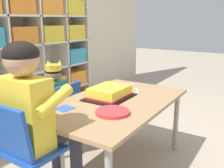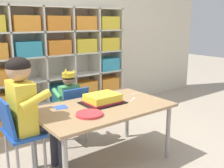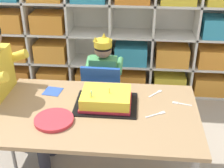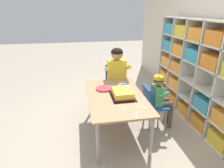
{
  "view_description": "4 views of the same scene",
  "coord_description": "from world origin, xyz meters",
  "px_view_note": "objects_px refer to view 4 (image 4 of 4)",
  "views": [
    {
      "loc": [
        -1.57,
        -0.97,
        1.18
      ],
      "look_at": [
        -0.03,
        0.0,
        0.72
      ],
      "focal_mm": 40.8,
      "sensor_mm": 36.0,
      "label": 1
    },
    {
      "loc": [
        -1.34,
        -1.89,
        1.34
      ],
      "look_at": [
        0.08,
        -0.03,
        0.78
      ],
      "focal_mm": 42.14,
      "sensor_mm": 36.0,
      "label": 2
    },
    {
      "loc": [
        0.23,
        -1.55,
        1.63
      ],
      "look_at": [
        0.1,
        -0.02,
        0.78
      ],
      "focal_mm": 49.5,
      "sensor_mm": 36.0,
      "label": 3
    },
    {
      "loc": [
        2.27,
        -0.46,
        1.66
      ],
      "look_at": [
        0.08,
        -0.07,
        0.77
      ],
      "focal_mm": 30.66,
      "sensor_mm": 36.0,
      "label": 4
    }
  ],
  "objects_px": {
    "fork_scattered_mid_table": "(142,107)",
    "child_with_crown": "(160,94)",
    "birthday_cake_on_tray": "(122,94)",
    "classroom_chair_adult_side": "(116,82)",
    "adult_helper_seated": "(117,73)",
    "classroom_chair_blue": "(152,103)",
    "paper_plate_stack": "(104,89)",
    "fork_near_cake_tray": "(136,114)",
    "fork_near_child_seat": "(121,108)",
    "activity_table": "(116,99)"
  },
  "relations": [
    {
      "from": "classroom_chair_blue",
      "to": "paper_plate_stack",
      "type": "bearing_deg",
      "value": 74.47
    },
    {
      "from": "activity_table",
      "to": "fork_near_child_seat",
      "type": "distance_m",
      "value": 0.37
    },
    {
      "from": "classroom_chair_adult_side",
      "to": "activity_table",
      "type": "bearing_deg",
      "value": -100.65
    },
    {
      "from": "classroom_chair_adult_side",
      "to": "adult_helper_seated",
      "type": "distance_m",
      "value": 0.22
    },
    {
      "from": "fork_near_cake_tray",
      "to": "fork_scattered_mid_table",
      "type": "xyz_separation_m",
      "value": [
        -0.15,
        0.12,
        0.0
      ]
    },
    {
      "from": "birthday_cake_on_tray",
      "to": "classroom_chair_adult_side",
      "type": "bearing_deg",
      "value": 174.4
    },
    {
      "from": "fork_near_cake_tray",
      "to": "fork_scattered_mid_table",
      "type": "bearing_deg",
      "value": 156.46
    },
    {
      "from": "activity_table",
      "to": "child_with_crown",
      "type": "height_order",
      "value": "child_with_crown"
    },
    {
      "from": "child_with_crown",
      "to": "birthday_cake_on_tray",
      "type": "relative_size",
      "value": 2.15
    },
    {
      "from": "activity_table",
      "to": "adult_helper_seated",
      "type": "height_order",
      "value": "adult_helper_seated"
    },
    {
      "from": "child_with_crown",
      "to": "paper_plate_stack",
      "type": "bearing_deg",
      "value": 76.55
    },
    {
      "from": "activity_table",
      "to": "fork_near_cake_tray",
      "type": "relative_size",
      "value": 10.12
    },
    {
      "from": "fork_near_cake_tray",
      "to": "activity_table",
      "type": "bearing_deg",
      "value": -152.19
    },
    {
      "from": "activity_table",
      "to": "child_with_crown",
      "type": "relative_size",
      "value": 1.49
    },
    {
      "from": "classroom_chair_adult_side",
      "to": "fork_near_child_seat",
      "type": "xyz_separation_m",
      "value": [
        1.11,
        -0.16,
        0.1
      ]
    },
    {
      "from": "fork_near_child_seat",
      "to": "classroom_chair_adult_side",
      "type": "bearing_deg",
      "value": -38.62
    },
    {
      "from": "activity_table",
      "to": "birthday_cake_on_tray",
      "type": "height_order",
      "value": "birthday_cake_on_tray"
    },
    {
      "from": "birthday_cake_on_tray",
      "to": "fork_near_cake_tray",
      "type": "xyz_separation_m",
      "value": [
        0.47,
        0.05,
        -0.04
      ]
    },
    {
      "from": "child_with_crown",
      "to": "classroom_chair_adult_side",
      "type": "relative_size",
      "value": 1.1
    },
    {
      "from": "activity_table",
      "to": "fork_scattered_mid_table",
      "type": "xyz_separation_m",
      "value": [
        0.37,
        0.24,
        0.06
      ]
    },
    {
      "from": "classroom_chair_adult_side",
      "to": "paper_plate_stack",
      "type": "relative_size",
      "value": 3.33
    },
    {
      "from": "classroom_chair_blue",
      "to": "child_with_crown",
      "type": "distance_m",
      "value": 0.17
    },
    {
      "from": "activity_table",
      "to": "fork_scattered_mid_table",
      "type": "bearing_deg",
      "value": 33.4
    },
    {
      "from": "fork_near_child_seat",
      "to": "fork_scattered_mid_table",
      "type": "distance_m",
      "value": 0.25
    },
    {
      "from": "classroom_chair_blue",
      "to": "classroom_chair_adult_side",
      "type": "xyz_separation_m",
      "value": [
        -0.72,
        -0.38,
        0.09
      ]
    },
    {
      "from": "fork_near_child_seat",
      "to": "classroom_chair_blue",
      "type": "bearing_deg",
      "value": -84.54
    },
    {
      "from": "fork_near_cake_tray",
      "to": "fork_scattered_mid_table",
      "type": "height_order",
      "value": "same"
    },
    {
      "from": "paper_plate_stack",
      "to": "fork_near_cake_tray",
      "type": "xyz_separation_m",
      "value": [
        0.75,
        0.26,
        -0.01
      ]
    },
    {
      "from": "birthday_cake_on_tray",
      "to": "fork_near_child_seat",
      "type": "bearing_deg",
      "value": -14.9
    },
    {
      "from": "classroom_chair_blue",
      "to": "birthday_cake_on_tray",
      "type": "bearing_deg",
      "value": 101.09
    },
    {
      "from": "classroom_chair_adult_side",
      "to": "adult_helper_seated",
      "type": "relative_size",
      "value": 0.71
    },
    {
      "from": "paper_plate_stack",
      "to": "fork_near_cake_tray",
      "type": "height_order",
      "value": "paper_plate_stack"
    },
    {
      "from": "classroom_chair_adult_side",
      "to": "fork_near_cake_tray",
      "type": "height_order",
      "value": "classroom_chair_adult_side"
    },
    {
      "from": "classroom_chair_blue",
      "to": "fork_near_cake_tray",
      "type": "xyz_separation_m",
      "value": [
        0.55,
        -0.41,
        0.19
      ]
    },
    {
      "from": "adult_helper_seated",
      "to": "classroom_chair_blue",
      "type": "bearing_deg",
      "value": -56.31
    },
    {
      "from": "adult_helper_seated",
      "to": "fork_near_cake_tray",
      "type": "xyz_separation_m",
      "value": [
        1.15,
        -0.03,
        -0.09
      ]
    },
    {
      "from": "paper_plate_stack",
      "to": "fork_scattered_mid_table",
      "type": "bearing_deg",
      "value": 31.72
    },
    {
      "from": "fork_scattered_mid_table",
      "to": "child_with_crown",
      "type": "bearing_deg",
      "value": -93.76
    },
    {
      "from": "paper_plate_stack",
      "to": "fork_near_cake_tray",
      "type": "bearing_deg",
      "value": 18.74
    },
    {
      "from": "fork_near_child_seat",
      "to": "birthday_cake_on_tray",
      "type": "bearing_deg",
      "value": -45.24
    },
    {
      "from": "classroom_chair_adult_side",
      "to": "adult_helper_seated",
      "type": "bearing_deg",
      "value": -90.0
    },
    {
      "from": "fork_near_cake_tray",
      "to": "birthday_cake_on_tray",
      "type": "bearing_deg",
      "value": -159.98
    },
    {
      "from": "birthday_cake_on_tray",
      "to": "fork_scattered_mid_table",
      "type": "bearing_deg",
      "value": 27.38
    },
    {
      "from": "activity_table",
      "to": "paper_plate_stack",
      "type": "bearing_deg",
      "value": -151.1
    },
    {
      "from": "activity_table",
      "to": "fork_near_child_seat",
      "type": "bearing_deg",
      "value": -0.86
    },
    {
      "from": "classroom_chair_adult_side",
      "to": "fork_near_child_seat",
      "type": "bearing_deg",
      "value": -97.12
    },
    {
      "from": "child_with_crown",
      "to": "fork_near_child_seat",
      "type": "relative_size",
      "value": 6.71
    },
    {
      "from": "child_with_crown",
      "to": "birthday_cake_on_tray",
      "type": "xyz_separation_m",
      "value": [
        0.08,
        -0.57,
        0.09
      ]
    },
    {
      "from": "child_with_crown",
      "to": "paper_plate_stack",
      "type": "relative_size",
      "value": 3.67
    },
    {
      "from": "adult_helper_seated",
      "to": "paper_plate_stack",
      "type": "distance_m",
      "value": 0.5
    }
  ]
}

